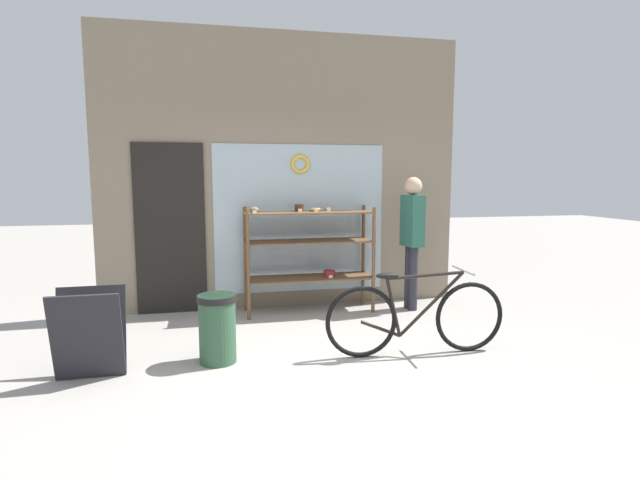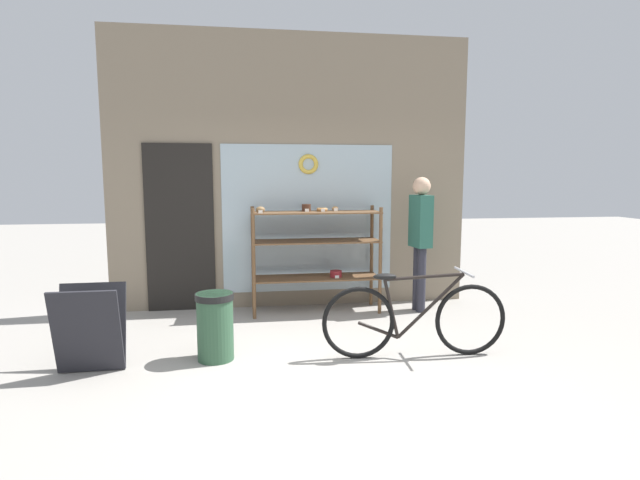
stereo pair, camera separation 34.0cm
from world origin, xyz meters
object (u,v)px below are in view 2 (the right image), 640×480
at_px(trash_bin, 215,324).
at_px(bicycle, 414,319).
at_px(display_case, 316,246).
at_px(pedestrian, 420,233).
at_px(sandwich_board, 90,329).

bearing_deg(trash_bin, bicycle, -6.07).
xyz_separation_m(display_case, pedestrian, (1.30, -0.16, 0.16)).
distance_m(display_case, pedestrian, 1.32).
distance_m(display_case, sandwich_board, 2.80).
xyz_separation_m(pedestrian, trash_bin, (-2.45, -1.36, -0.66)).
bearing_deg(sandwich_board, display_case, 36.17).
relative_size(sandwich_board, pedestrian, 0.45).
height_order(bicycle, trash_bin, bicycle).
relative_size(display_case, sandwich_board, 2.12).
bearing_deg(pedestrian, display_case, -104.73).
xyz_separation_m(bicycle, pedestrian, (0.60, 1.55, 0.63)).
xyz_separation_m(sandwich_board, trash_bin, (1.06, 0.14, -0.04)).
bearing_deg(display_case, pedestrian, -7.08).
bearing_deg(display_case, bicycle, -67.85).
relative_size(pedestrian, trash_bin, 2.68).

